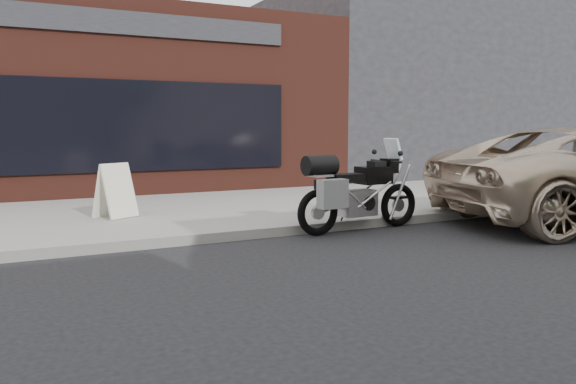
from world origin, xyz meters
TOP-DOWN VIEW (x-y plane):
  - ground at (0.00, 0.00)m, footprint 120.00×120.00m
  - near_sidewalk at (0.00, 7.00)m, footprint 44.00×6.00m
  - storefront at (-2.00, 13.98)m, footprint 14.00×10.07m
  - neighbour_building at (10.00, 14.00)m, footprint 10.00×10.00m
  - motorcycle at (1.84, 3.86)m, footprint 2.38×0.88m
  - sandwich_sign at (-1.49, 6.13)m, footprint 0.76×0.74m

SIDE VIEW (x-z plane):
  - ground at x=0.00m, z-range 0.00..0.00m
  - near_sidewalk at x=0.00m, z-range 0.00..0.15m
  - sandwich_sign at x=-1.49m, z-range 0.15..1.07m
  - motorcycle at x=1.84m, z-range -0.10..1.40m
  - storefront at x=-2.00m, z-range 0.00..4.50m
  - neighbour_building at x=10.00m, z-range 0.00..6.00m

